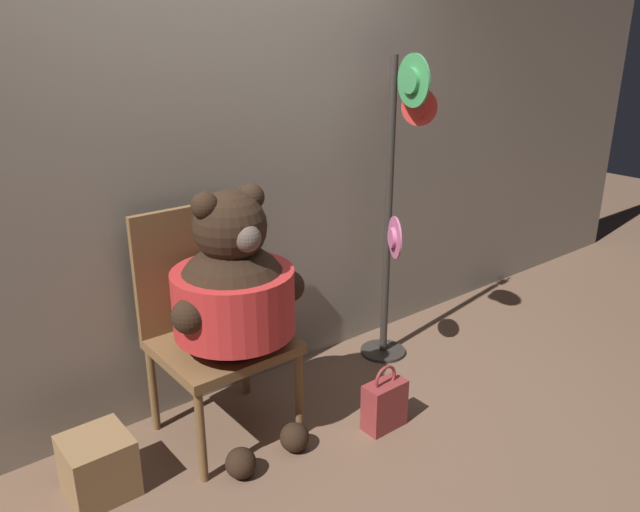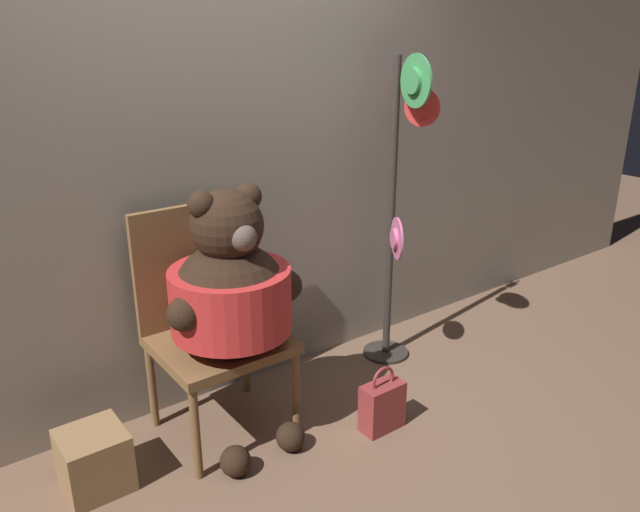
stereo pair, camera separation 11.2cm
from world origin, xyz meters
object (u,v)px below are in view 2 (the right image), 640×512
object	(u,v)px
teddy_bear	(231,293)
hat_display_rack	(401,195)
chair	(209,316)
handbag_on_ground	(382,405)

from	to	relation	value
teddy_bear	hat_display_rack	size ratio (longest dim) A/B	0.71
hat_display_rack	chair	bearing A→B (deg)	176.38
hat_display_rack	handbag_on_ground	size ratio (longest dim) A/B	5.10
hat_display_rack	handbag_on_ground	bearing A→B (deg)	-137.68
teddy_bear	handbag_on_ground	bearing A→B (deg)	-31.22
hat_display_rack	handbag_on_ground	xyz separation A→B (m)	(-0.54, -0.49, -0.90)
handbag_on_ground	teddy_bear	bearing A→B (deg)	148.78
hat_display_rack	handbag_on_ground	world-z (taller)	hat_display_rack
teddy_bear	hat_display_rack	bearing A→B (deg)	5.88
teddy_bear	chair	bearing A→B (deg)	97.36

